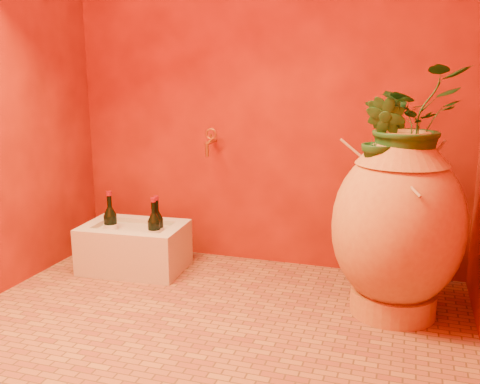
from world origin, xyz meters
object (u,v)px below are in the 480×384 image
(stone_basin, at_px, (135,248))
(wine_bottle_b, at_px, (111,226))
(wine_bottle_a, at_px, (157,230))
(wall_tap, at_px, (210,141))
(amphora, at_px, (398,226))
(wine_bottle_c, at_px, (154,232))

(stone_basin, height_order, wine_bottle_b, wine_bottle_b)
(wine_bottle_a, relative_size, wall_tap, 1.92)
(amphora, xyz_separation_m, stone_basin, (-1.57, 0.15, -0.33))
(wine_bottle_c, bearing_deg, amphora, -3.84)
(amphora, relative_size, wine_bottle_b, 2.73)
(wine_bottle_a, bearing_deg, wine_bottle_b, -172.54)
(stone_basin, xyz_separation_m, wine_bottle_b, (-0.13, -0.05, 0.14))
(wine_bottle_a, distance_m, wine_bottle_c, 0.04)
(stone_basin, bearing_deg, wine_bottle_c, -17.69)
(stone_basin, xyz_separation_m, wine_bottle_a, (0.17, -0.01, 0.14))
(wine_bottle_c, distance_m, wall_tap, 0.67)
(wall_tap, bearing_deg, wine_bottle_c, -121.41)
(amphora, xyz_separation_m, wine_bottle_a, (-1.40, 0.14, -0.19))
(wall_tap, bearing_deg, wine_bottle_b, -145.23)
(wine_bottle_a, bearing_deg, amphora, -5.59)
(wine_bottle_b, xyz_separation_m, wall_tap, (0.53, 0.36, 0.51))
(wine_bottle_a, distance_m, wall_tap, 0.65)
(stone_basin, xyz_separation_m, wall_tap, (0.39, 0.31, 0.65))
(wine_bottle_b, height_order, wall_tap, wall_tap)
(stone_basin, bearing_deg, wall_tap, 38.59)
(amphora, relative_size, wine_bottle_a, 2.86)
(amphora, bearing_deg, wall_tap, 158.47)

